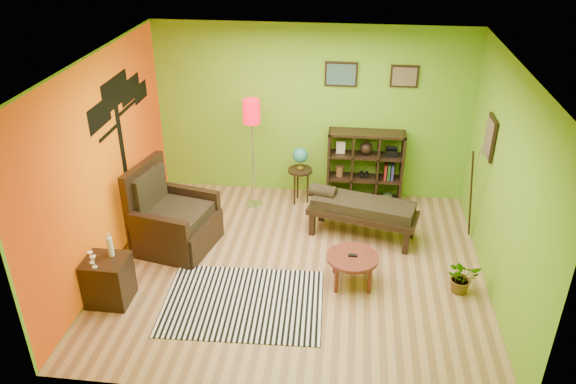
# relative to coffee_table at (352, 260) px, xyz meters

# --- Properties ---
(ground) EXTENTS (5.00, 5.00, 0.00)m
(ground) POSITION_rel_coffee_table_xyz_m (-0.76, 0.24, -0.35)
(ground) COLOR tan
(ground) RESTS_ON ground
(room_shell) EXTENTS (5.04, 4.54, 2.82)m
(room_shell) POSITION_rel_coffee_table_xyz_m (-0.85, 0.25, 1.45)
(room_shell) COLOR #72B421
(room_shell) RESTS_ON ground
(zebra_rug) EXTENTS (2.01, 1.50, 0.01)m
(zebra_rug) POSITION_rel_coffee_table_xyz_m (-1.32, -0.58, -0.35)
(zebra_rug) COLOR white
(zebra_rug) RESTS_ON ground
(coffee_table) EXTENTS (0.67, 0.67, 0.43)m
(coffee_table) POSITION_rel_coffee_table_xyz_m (0.00, 0.00, 0.00)
(coffee_table) COLOR maroon
(coffee_table) RESTS_ON ground
(armchair) EXTENTS (1.19, 1.19, 1.22)m
(armchair) POSITION_rel_coffee_table_xyz_m (-2.56, 0.60, 0.02)
(armchair) COLOR black
(armchair) RESTS_ON ground
(side_cabinet) EXTENTS (0.51, 0.47, 0.92)m
(side_cabinet) POSITION_rel_coffee_table_xyz_m (-2.96, -0.72, -0.04)
(side_cabinet) COLOR black
(side_cabinet) RESTS_ON ground
(floor_lamp) EXTENTS (0.27, 0.27, 1.78)m
(floor_lamp) POSITION_rel_coffee_table_xyz_m (-1.60, 1.88, 1.09)
(floor_lamp) COLOR silver
(floor_lamp) RESTS_ON ground
(globe_table) EXTENTS (0.39, 0.39, 0.96)m
(globe_table) POSITION_rel_coffee_table_xyz_m (-0.88, 2.08, 0.37)
(globe_table) COLOR black
(globe_table) RESTS_ON ground
(cube_shelf) EXTENTS (1.20, 0.35, 1.20)m
(cube_shelf) POSITION_rel_coffee_table_xyz_m (0.16, 2.27, 0.25)
(cube_shelf) COLOR black
(cube_shelf) RESTS_ON ground
(bench) EXTENTS (1.65, 0.92, 0.73)m
(bench) POSITION_rel_coffee_table_xyz_m (0.08, 1.16, 0.11)
(bench) COLOR black
(bench) RESTS_ON ground
(potted_plant) EXTENTS (0.48, 0.52, 0.35)m
(potted_plant) POSITION_rel_coffee_table_xyz_m (1.38, -0.02, -0.18)
(potted_plant) COLOR #26661E
(potted_plant) RESTS_ON ground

